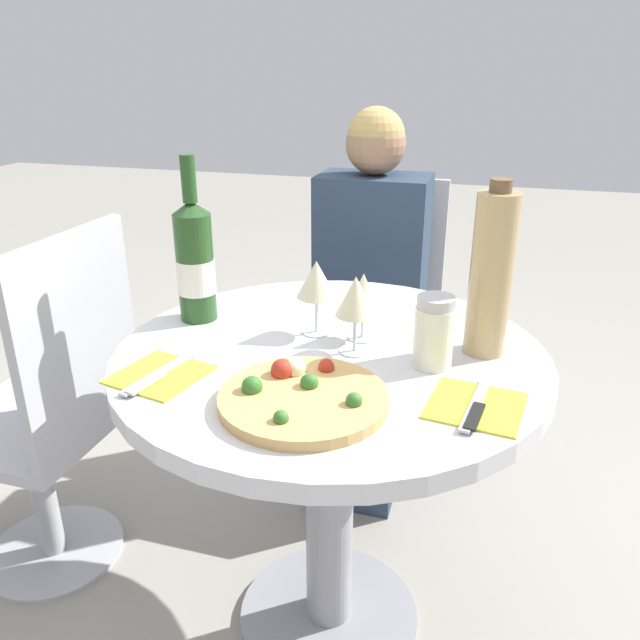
# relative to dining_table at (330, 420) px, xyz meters

# --- Properties ---
(ground_plane) EXTENTS (12.00, 12.00, 0.00)m
(ground_plane) POSITION_rel_dining_table_xyz_m (0.00, 0.00, -0.55)
(ground_plane) COLOR gray
(ground_plane) RESTS_ON ground
(dining_table) EXTENTS (0.86, 0.86, 0.71)m
(dining_table) POSITION_rel_dining_table_xyz_m (0.00, 0.00, 0.00)
(dining_table) COLOR gray
(dining_table) RESTS_ON ground_plane
(chair_behind_diner) EXTENTS (0.40, 0.40, 0.91)m
(chair_behind_diner) POSITION_rel_dining_table_xyz_m (-0.06, 0.78, -0.12)
(chair_behind_diner) COLOR #ADADB2
(chair_behind_diner) RESTS_ON ground_plane
(seated_diner) EXTENTS (0.32, 0.43, 1.13)m
(seated_diner) POSITION_rel_dining_table_xyz_m (-0.06, 0.63, -0.05)
(seated_diner) COLOR #28384C
(seated_diner) RESTS_ON ground_plane
(chair_empty_side) EXTENTS (0.40, 0.40, 0.91)m
(chair_empty_side) POSITION_rel_dining_table_xyz_m (-0.71, -0.00, -0.12)
(chair_empty_side) COLOR #ADADB2
(chair_empty_side) RESTS_ON ground_plane
(pizza_large) EXTENTS (0.29, 0.29, 0.05)m
(pizza_large) POSITION_rel_dining_table_xyz_m (0.01, -0.21, 0.17)
(pizza_large) COLOR tan
(pizza_large) RESTS_ON dining_table
(wine_bottle) EXTENTS (0.08, 0.08, 0.36)m
(wine_bottle) POSITION_rel_dining_table_xyz_m (-0.33, 0.08, 0.29)
(wine_bottle) COLOR #23471E
(wine_bottle) RESTS_ON dining_table
(tall_carafe) EXTENTS (0.08, 0.08, 0.34)m
(tall_carafe) POSITION_rel_dining_table_xyz_m (0.29, 0.08, 0.32)
(tall_carafe) COLOR tan
(tall_carafe) RESTS_ON dining_table
(sugar_shaker) EXTENTS (0.07, 0.07, 0.14)m
(sugar_shaker) POSITION_rel_dining_table_xyz_m (0.20, -0.01, 0.23)
(sugar_shaker) COLOR silver
(sugar_shaker) RESTS_ON dining_table
(wine_glass_back_left) EXTENTS (0.08, 0.08, 0.16)m
(wine_glass_back_left) POSITION_rel_dining_table_xyz_m (-0.05, 0.07, 0.28)
(wine_glass_back_left) COLOR silver
(wine_glass_back_left) RESTS_ON dining_table
(wine_glass_front_right) EXTENTS (0.08, 0.08, 0.16)m
(wine_glass_front_right) POSITION_rel_dining_table_xyz_m (0.05, 0.01, 0.28)
(wine_glass_front_right) COLOR silver
(wine_glass_front_right) RESTS_ON dining_table
(wine_glass_back_right) EXTENTS (0.07, 0.07, 0.14)m
(wine_glass_back_right) POSITION_rel_dining_table_xyz_m (0.05, 0.07, 0.26)
(wine_glass_back_right) COLOR silver
(wine_glass_back_right) RESTS_ON dining_table
(place_setting_left) EXTENTS (0.18, 0.19, 0.01)m
(place_setting_left) POSITION_rel_dining_table_xyz_m (-0.27, -0.20, 0.17)
(place_setting_left) COLOR yellow
(place_setting_left) RESTS_ON dining_table
(place_setting_right) EXTENTS (0.17, 0.19, 0.01)m
(place_setting_right) POSITION_rel_dining_table_xyz_m (0.29, -0.15, 0.17)
(place_setting_right) COLOR yellow
(place_setting_right) RESTS_ON dining_table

